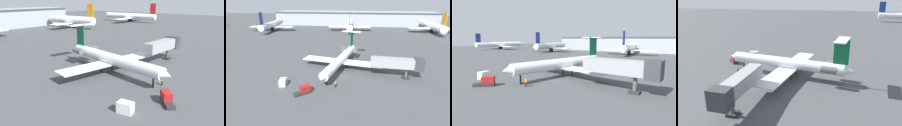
{
  "view_description": "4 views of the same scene",
  "coord_description": "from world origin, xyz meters",
  "views": [
    {
      "loc": [
        -38.76,
        -24.7,
        16.31
      ],
      "look_at": [
        -0.24,
        5.29,
        2.26
      ],
      "focal_mm": 36.07,
      "sensor_mm": 36.0,
      "label": 1
    },
    {
      "loc": [
        5.48,
        -47.22,
        21.34
      ],
      "look_at": [
        -1.23,
        5.01,
        2.02
      ],
      "focal_mm": 28.76,
      "sensor_mm": 36.0,
      "label": 2
    },
    {
      "loc": [
        25.5,
        -31.45,
        9.52
      ],
      "look_at": [
        -0.44,
        6.19,
        3.21
      ],
      "focal_mm": 28.92,
      "sensor_mm": 36.0,
      "label": 3
    },
    {
      "loc": [
        46.61,
        15.46,
        19.0
      ],
      "look_at": [
        -2.38,
        5.74,
        2.56
      ],
      "focal_mm": 34.49,
      "sensor_mm": 36.0,
      "label": 4
    }
  ],
  "objects": [
    {
      "name": "jet_bridge",
      "position": [
        16.52,
        0.53,
        4.31
      ],
      "size": [
        14.13,
        3.91,
        6.01
      ],
      "color": "gray",
      "rests_on": "ground_plane"
    },
    {
      "name": "baggage_tug_lead",
      "position": [
        -7.23,
        -11.3,
        0.84
      ],
      "size": [
        3.91,
        3.71,
        1.9
      ],
      "color": "#262628",
      "rests_on": "ground_plane"
    },
    {
      "name": "cargo_container_uld",
      "position": [
        -13.86,
        -7.81,
        0.86
      ],
      "size": [
        1.9,
        2.54,
        1.71
      ],
      "color": "silver",
      "rests_on": "ground_plane"
    },
    {
      "name": "parked_airliner_east_end",
      "position": [
        99.33,
        66.25,
        4.14
      ],
      "size": [
        33.79,
        40.12,
        13.1
      ],
      "color": "white",
      "rests_on": "ground_plane"
    },
    {
      "name": "regional_jet",
      "position": [
        -0.15,
        6.1,
        3.29
      ],
      "size": [
        25.88,
        31.44,
        9.84
      ],
      "color": "silver",
      "rests_on": "ground_plane"
    },
    {
      "name": "parked_airliner_east_mid",
      "position": [
        50.03,
        74.05,
        4.46
      ],
      "size": [
        28.06,
        33.27,
        13.73
      ],
      "color": "silver",
      "rests_on": "ground_plane"
    },
    {
      "name": "ground_crew_marshaller",
      "position": [
        -0.37,
        -7.2,
        0.86
      ],
      "size": [
        0.47,
        0.45,
        1.69
      ],
      "color": "black",
      "rests_on": "ground_plane"
    },
    {
      "name": "ground_plane",
      "position": [
        0.0,
        0.0,
        -0.05
      ],
      "size": [
        400.0,
        400.0,
        0.1
      ],
      "primitive_type": "cube",
      "color": "#424447"
    }
  ]
}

